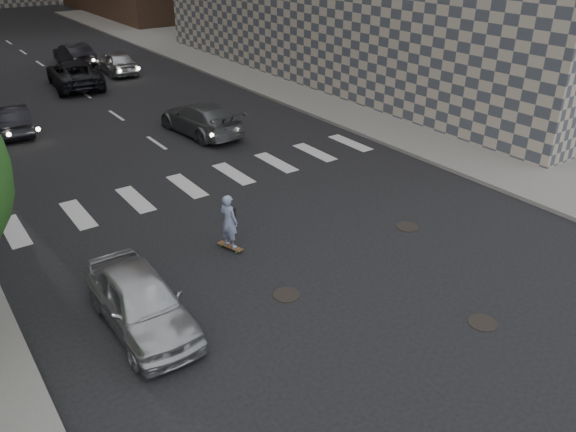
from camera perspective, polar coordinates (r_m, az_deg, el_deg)
name	(u,v)px	position (r m, az deg, el deg)	size (l,w,h in m)	color
ground	(375,291)	(15.07, 8.79, -7.54)	(160.00, 160.00, 0.00)	black
sidewalk_right	(326,72)	(37.95, 3.89, 14.36)	(13.00, 80.00, 0.15)	gray
manhole_a	(482,323)	(14.59, 19.15, -10.20)	(0.70, 0.70, 0.02)	black
manhole_b	(286,295)	(14.74, -0.17, -8.01)	(0.70, 0.70, 0.02)	black
manhole_c	(407,227)	(18.31, 12.01, -1.08)	(0.70, 0.70, 0.02)	black
skateboarder	(229,221)	(16.38, -6.03, -0.54)	(0.56, 0.91, 1.76)	brown
silver_sedan	(141,301)	(13.76, -14.70, -8.36)	(1.67, 4.16, 1.42)	#B7B9BE
traffic_car_a	(12,119)	(29.15, -26.21, 8.81)	(1.36, 3.91, 1.29)	black
traffic_car_b	(201,119)	(26.42, -8.87, 9.76)	(1.99, 4.91, 1.42)	#5B5F63
traffic_car_c	(74,74)	(36.58, -20.89, 13.34)	(2.60, 5.65, 1.57)	black
traffic_car_d	(116,62)	(39.35, -17.03, 14.74)	(1.76, 4.37, 1.49)	#B2B6BA
traffic_car_e	(74,54)	(42.76, -20.89, 15.10)	(1.57, 4.51, 1.49)	black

